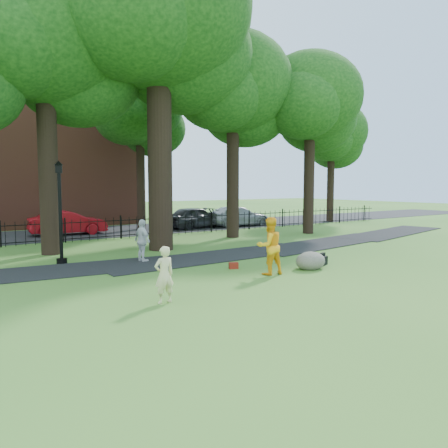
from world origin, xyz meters
TOP-DOWN VIEW (x-y plane):
  - ground at (0.00, 0.00)m, footprint 120.00×120.00m
  - footpath at (1.00, 3.90)m, footprint 36.07×3.85m
  - street at (0.00, 16.00)m, footprint 80.00×7.00m
  - iron_fence at (0.00, 12.00)m, footprint 44.00×0.04m
  - brick_building at (-4.00, 24.00)m, footprint 18.00×8.00m
  - big_tree at (0.13, 7.09)m, footprint 10.08×8.61m
  - tree_row at (0.52, 8.40)m, footprint 26.82×7.96m
  - woman at (-4.00, -1.31)m, footprint 0.54×0.36m
  - man at (0.50, -0.10)m, footprint 1.02×0.84m
  - pedestrian at (-2.03, 4.48)m, footprint 0.53×1.02m
  - boulder at (2.33, -0.20)m, footprint 1.39×1.22m
  - lamppost at (-4.73, 5.82)m, footprint 0.39×0.39m
  - backpack at (3.28, 0.11)m, footprint 0.50×0.42m
  - red_bag at (0.09, 1.38)m, footprint 0.38×0.32m
  - red_sedan at (-1.94, 15.50)m, footprint 4.52×1.90m
  - grey_car at (6.38, 14.65)m, footprint 4.63×2.42m
  - silver_car at (9.75, 14.29)m, footprint 4.99×2.19m

SIDE VIEW (x-z plane):
  - ground at x=0.00m, z-range 0.00..0.00m
  - footpath at x=1.00m, z-range -0.01..0.01m
  - street at x=0.00m, z-range -0.01..0.01m
  - red_bag at x=0.09m, z-range 0.00..0.22m
  - backpack at x=3.28m, z-range 0.00..0.32m
  - boulder at x=2.33m, z-range 0.00..0.68m
  - iron_fence at x=0.00m, z-range 0.00..1.20m
  - silver_car at x=9.75m, z-range 0.00..1.43m
  - red_sedan at x=-1.94m, z-range 0.00..1.45m
  - woman at x=-4.00m, z-range 0.00..1.46m
  - grey_car at x=6.38m, z-range 0.00..1.50m
  - pedestrian at x=-2.03m, z-range 0.00..1.66m
  - man at x=0.50m, z-range 0.00..1.92m
  - lamppost at x=-4.73m, z-range -0.04..3.85m
  - brick_building at x=-4.00m, z-range 0.00..12.00m
  - tree_row at x=0.52m, z-range 1.94..14.36m
  - big_tree at x=0.13m, z-range 2.96..17.33m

